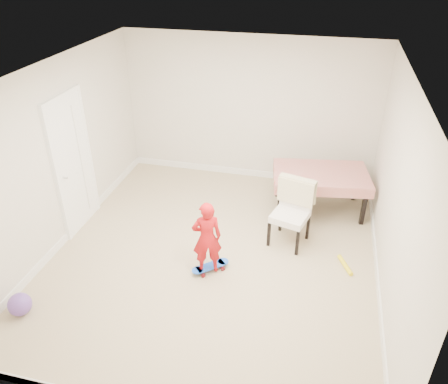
% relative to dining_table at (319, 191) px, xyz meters
% --- Properties ---
extents(ground, '(5.00, 5.00, 0.00)m').
position_rel_dining_table_xyz_m(ground, '(-1.37, -1.59, -0.35)').
color(ground, tan).
rests_on(ground, ground).
extents(ceiling, '(4.50, 5.00, 0.04)m').
position_rel_dining_table_xyz_m(ceiling, '(-1.37, -1.59, 2.23)').
color(ceiling, white).
rests_on(ceiling, wall_back).
extents(wall_back, '(4.50, 0.04, 2.60)m').
position_rel_dining_table_xyz_m(wall_back, '(-1.37, 0.89, 0.95)').
color(wall_back, beige).
rests_on(wall_back, ground).
extents(wall_front, '(4.50, 0.04, 2.60)m').
position_rel_dining_table_xyz_m(wall_front, '(-1.37, -4.07, 0.95)').
color(wall_front, beige).
rests_on(wall_front, ground).
extents(wall_left, '(0.04, 5.00, 2.60)m').
position_rel_dining_table_xyz_m(wall_left, '(-3.60, -1.59, 0.95)').
color(wall_left, beige).
rests_on(wall_left, ground).
extents(wall_right, '(0.04, 5.00, 2.60)m').
position_rel_dining_table_xyz_m(wall_right, '(0.86, -1.59, 0.95)').
color(wall_right, beige).
rests_on(wall_right, ground).
extents(door, '(0.11, 0.94, 2.11)m').
position_rel_dining_table_xyz_m(door, '(-3.59, -1.29, 0.68)').
color(door, white).
rests_on(door, ground).
extents(baseboard_back, '(4.50, 0.02, 0.12)m').
position_rel_dining_table_xyz_m(baseboard_back, '(-1.37, 0.90, -0.29)').
color(baseboard_back, white).
rests_on(baseboard_back, ground).
extents(baseboard_left, '(0.02, 5.00, 0.12)m').
position_rel_dining_table_xyz_m(baseboard_left, '(-3.61, -1.59, -0.29)').
color(baseboard_left, white).
rests_on(baseboard_left, ground).
extents(baseboard_right, '(0.02, 5.00, 0.12)m').
position_rel_dining_table_xyz_m(baseboard_right, '(0.87, -1.59, -0.29)').
color(baseboard_right, white).
rests_on(baseboard_right, ground).
extents(dining_table, '(1.62, 1.17, 0.70)m').
position_rel_dining_table_xyz_m(dining_table, '(0.00, 0.00, 0.00)').
color(dining_table, red).
rests_on(dining_table, ground).
extents(dining_chair, '(0.69, 0.74, 0.99)m').
position_rel_dining_table_xyz_m(dining_chair, '(-0.37, -1.02, 0.15)').
color(dining_chair, silver).
rests_on(dining_chair, ground).
extents(skateboard, '(0.54, 0.51, 0.08)m').
position_rel_dining_table_xyz_m(skateboard, '(-1.33, -1.92, -0.31)').
color(skateboard, blue).
rests_on(skateboard, ground).
extents(child, '(0.46, 0.38, 1.07)m').
position_rel_dining_table_xyz_m(child, '(-1.36, -1.95, 0.19)').
color(child, red).
rests_on(child, ground).
extents(balloon, '(0.28, 0.28, 0.28)m').
position_rel_dining_table_xyz_m(balloon, '(-3.35, -3.22, -0.21)').
color(balloon, '#6A46A8').
rests_on(balloon, ground).
extents(foam_toy, '(0.22, 0.39, 0.06)m').
position_rel_dining_table_xyz_m(foam_toy, '(0.46, -1.41, -0.32)').
color(foam_toy, yellow).
rests_on(foam_toy, ground).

